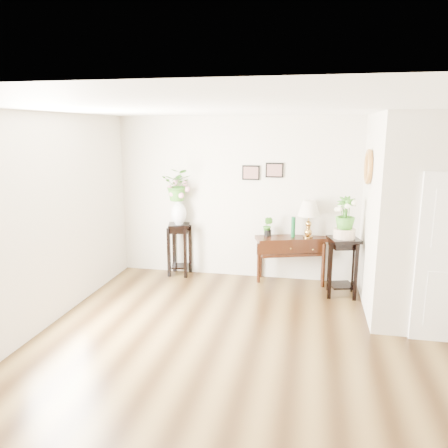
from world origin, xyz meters
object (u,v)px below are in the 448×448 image
(console_table, at_px, (291,260))
(plant_stand_a, at_px, (180,249))
(plant_stand_b, at_px, (342,267))
(table_lamp, at_px, (309,217))

(console_table, distance_m, plant_stand_a, 1.98)
(console_table, height_order, plant_stand_a, plant_stand_a)
(plant_stand_a, height_order, plant_stand_b, plant_stand_a)
(console_table, bearing_deg, plant_stand_b, -47.59)
(console_table, xyz_separation_m, table_lamp, (0.27, 0.00, 0.75))
(plant_stand_b, bearing_deg, plant_stand_a, 170.76)
(plant_stand_a, distance_m, plant_stand_b, 2.83)
(console_table, bearing_deg, table_lamp, -18.48)
(table_lamp, relative_size, plant_stand_b, 0.68)
(plant_stand_a, bearing_deg, plant_stand_b, -9.24)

